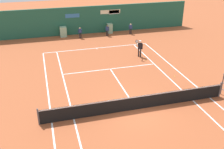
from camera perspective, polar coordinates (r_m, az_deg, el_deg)
The scene contains 9 objects.
ground_plane at distance 17.57m, azimuth 4.65°, elevation -6.42°, with size 80.00×80.00×0.01m.
tennis_net at distance 16.85m, azimuth 5.38°, elevation -5.95°, with size 12.10×0.10×1.07m.
sponsor_back_wall at distance 31.73m, azimuth -5.53°, elevation 11.39°, with size 25.00×1.02×3.17m.
player_on_baseline at distance 24.81m, azimuth 5.95°, elevation 5.84°, with size 0.82×0.62×1.80m.
ball_kid_centre_post at distance 31.64m, azimuth 3.99°, elevation 9.87°, with size 0.41×0.21×1.25m.
ball_kid_left_post at distance 30.25m, azimuth -6.84°, elevation 9.00°, with size 0.41×0.19×1.24m.
ball_kid_right_post at distance 30.85m, azimuth -1.00°, elevation 9.53°, with size 0.42×0.18×1.27m.
tennis_ball_mid_court at distance 21.70m, azimuth 13.24°, elevation -0.36°, with size 0.07×0.07×0.07m, color #CCE033.
tennis_ball_near_service_line at distance 24.32m, azimuth 7.25°, elevation 3.04°, with size 0.07×0.07×0.07m, color #CCE033.
Camera 1 is at (-5.34, -13.33, 9.32)m, focal length 42.78 mm.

